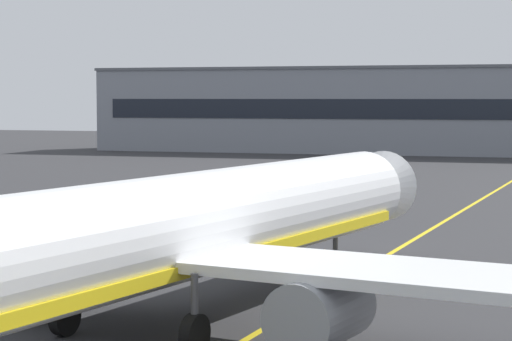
# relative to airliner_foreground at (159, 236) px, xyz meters

# --- Properties ---
(taxiway_centreline) EXTENTS (12.59, 179.60, 0.01)m
(taxiway_centreline) POSITION_rel_airliner_foreground_xyz_m (4.44, 19.34, -3.37)
(taxiway_centreline) COLOR yellow
(taxiway_centreline) RESTS_ON ground
(airliner_foreground) EXTENTS (32.32, 41.23, 11.65)m
(airliner_foreground) POSITION_rel_airliner_foreground_xyz_m (0.00, 0.00, 0.00)
(airliner_foreground) COLOR white
(airliner_foreground) RESTS_ON ground
(safety_cone_by_nose_gear) EXTENTS (0.44, 0.44, 0.55)m
(safety_cone_by_nose_gear) POSITION_rel_airliner_foreground_xyz_m (1.71, 17.07, -3.11)
(safety_cone_by_nose_gear) COLOR orange
(safety_cone_by_nose_gear) RESTS_ON ground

